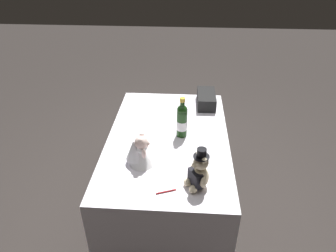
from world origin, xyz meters
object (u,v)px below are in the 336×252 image
signing_pen (165,192)px  gift_case_black (206,99)px  champagne_bottle (182,120)px  teddy_bear_groom (199,173)px  teddy_bear_bride (140,152)px

signing_pen → gift_case_black: 1.17m
champagne_bottle → signing_pen: size_ratio=2.55×
champagne_bottle → teddy_bear_groom: bearing=-168.1°
champagne_bottle → gift_case_black: bearing=-21.7°
teddy_bear_groom → champagne_bottle: 0.57m
teddy_bear_bride → champagne_bottle: size_ratio=0.70×
teddy_bear_groom → signing_pen: (-0.07, 0.20, -0.10)m
gift_case_black → signing_pen: bearing=165.9°
teddy_bear_bride → champagne_bottle: champagne_bottle is taller
champagne_bottle → gift_case_black: size_ratio=1.01×
teddy_bear_bride → gift_case_black: bearing=-28.6°
teddy_bear_groom → signing_pen: teddy_bear_groom is taller
champagne_bottle → teddy_bear_bride: bearing=142.9°
champagne_bottle → signing_pen: (-0.62, 0.08, -0.13)m
teddy_bear_groom → teddy_bear_bride: (0.20, 0.38, -0.01)m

